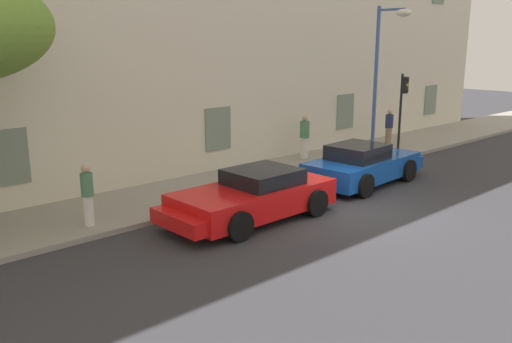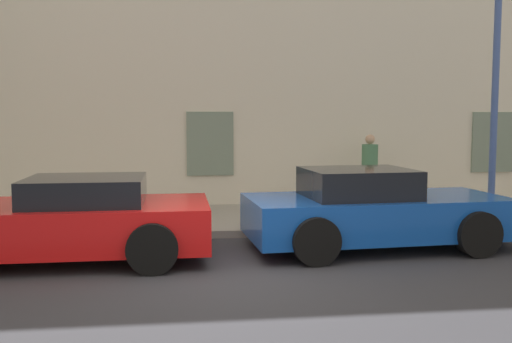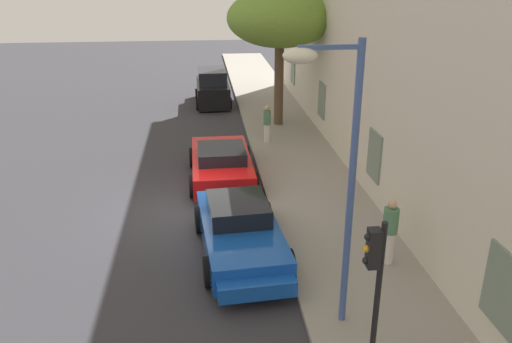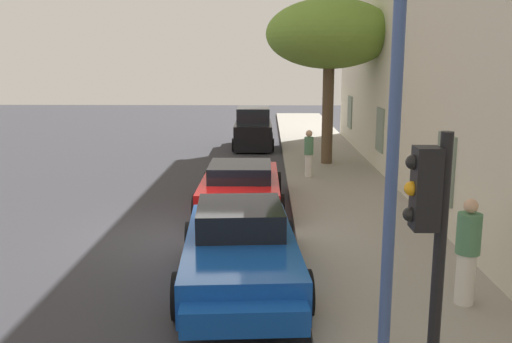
% 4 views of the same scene
% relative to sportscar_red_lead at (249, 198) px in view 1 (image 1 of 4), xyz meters
% --- Properties ---
extents(ground_plane, '(80.00, 80.00, 0.00)m').
position_rel_sportscar_red_lead_xyz_m(ground_plane, '(2.63, -1.11, -0.61)').
color(ground_plane, '#333338').
extents(sidewalk, '(60.00, 3.26, 0.14)m').
position_rel_sportscar_red_lead_xyz_m(sidewalk, '(2.63, 2.98, -0.54)').
color(sidewalk, gray).
rests_on(sidewalk, ground).
extents(sportscar_red_lead, '(4.84, 2.26, 1.30)m').
position_rel_sportscar_red_lead_xyz_m(sportscar_red_lead, '(0.00, 0.00, 0.00)').
color(sportscar_red_lead, red).
rests_on(sportscar_red_lead, ground).
extents(sportscar_yellow_flank, '(4.84, 2.37, 1.36)m').
position_rel_sportscar_red_lead_xyz_m(sportscar_yellow_flank, '(5.37, 0.26, 0.01)').
color(sportscar_yellow_flank, '#144CB2').
rests_on(sportscar_yellow_flank, ground).
extents(traffic_light, '(0.22, 0.36, 3.18)m').
position_rel_sportscar_red_lead_xyz_m(traffic_light, '(10.16, 2.02, 1.71)').
color(traffic_light, black).
rests_on(traffic_light, sidewalk).
extents(street_lamp, '(0.44, 1.42, 5.71)m').
position_rel_sportscar_red_lead_xyz_m(street_lamp, '(8.34, 1.69, 3.47)').
color(street_lamp, '#3F5999').
rests_on(street_lamp, sidewalk).
extents(pedestrian_admiring, '(0.42, 0.42, 1.56)m').
position_rel_sportscar_red_lead_xyz_m(pedestrian_admiring, '(-3.47, 2.07, 0.34)').
color(pedestrian_admiring, silver).
rests_on(pedestrian_admiring, sidewalk).
extents(pedestrian_strolling, '(0.48, 0.48, 1.57)m').
position_rel_sportscar_red_lead_xyz_m(pedestrian_strolling, '(11.11, 3.23, 0.33)').
color(pedestrian_strolling, '#8C7259').
rests_on(pedestrian_strolling, sidewalk).
extents(pedestrian_bystander, '(0.51, 0.51, 1.69)m').
position_rel_sportscar_red_lead_xyz_m(pedestrian_bystander, '(6.28, 3.81, 0.39)').
color(pedestrian_bystander, silver).
rests_on(pedestrian_bystander, sidewalk).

